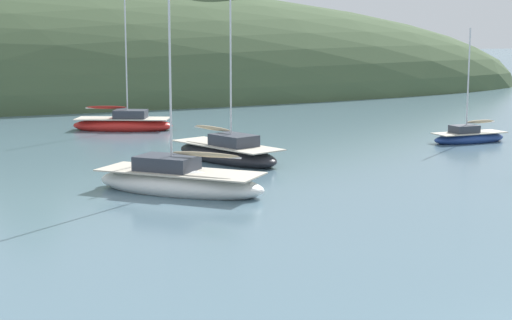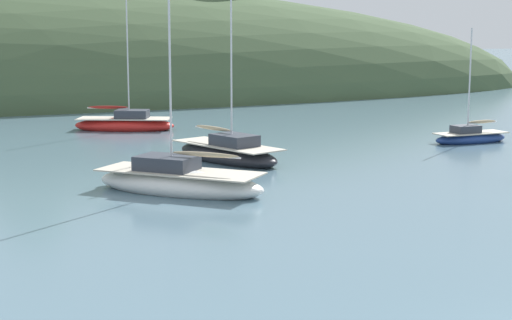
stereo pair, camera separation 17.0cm
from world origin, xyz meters
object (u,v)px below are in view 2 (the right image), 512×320
at_px(sailboat_navy_dinghy, 470,137).
at_px(sailboat_red_portside, 125,124).
at_px(sailboat_cream_ketch, 228,153).
at_px(sailboat_black_sloop, 179,182).

bearing_deg(sailboat_navy_dinghy, sailboat_red_portside, 145.15).
bearing_deg(sailboat_cream_ketch, sailboat_navy_dinghy, 6.17).
xyz_separation_m(sailboat_cream_ketch, sailboat_red_portside, (-2.61, 14.38, -0.02)).
height_order(sailboat_cream_ketch, sailboat_navy_dinghy, sailboat_cream_ketch).
bearing_deg(sailboat_navy_dinghy, sailboat_cream_ketch, -173.83).
distance_m(sailboat_navy_dinghy, sailboat_red_portside, 22.20).
distance_m(sailboat_cream_ketch, sailboat_black_sloop, 8.15).
xyz_separation_m(sailboat_cream_ketch, sailboat_navy_dinghy, (15.61, 1.69, -0.10)).
bearing_deg(sailboat_navy_dinghy, sailboat_black_sloop, -156.67).
bearing_deg(sailboat_black_sloop, sailboat_navy_dinghy, 23.33).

